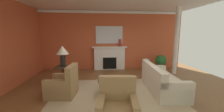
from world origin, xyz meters
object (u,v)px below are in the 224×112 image
coffee_table (114,84)px  sofa (161,81)px  fireplace (109,59)px  armchair_near_window (63,86)px  side_table (64,75)px  vase_mantel_right (120,43)px  mantel_mirror (109,35)px  potted_plant (161,62)px  armchair_facing_fireplace (117,110)px  vase_tall_corner (147,64)px  table_lamp (62,52)px

coffee_table → sofa: bearing=6.9°
fireplace → armchair_near_window: 3.47m
side_table → vase_mantel_right: (2.38, 2.11, 1.00)m
mantel_mirror → potted_plant: size_ratio=1.68×
armchair_facing_fireplace → coffee_table: (0.09, 1.44, 0.03)m
potted_plant → sofa: bearing=-114.1°
sofa → potted_plant: sofa is taller
armchair_facing_fireplace → vase_tall_corner: size_ratio=1.64×
sofa → armchair_near_window: (-3.13, -0.14, 0.01)m
armchair_facing_fireplace → vase_mantel_right: size_ratio=2.51×
armchair_near_window → vase_tall_corner: 4.49m
mantel_mirror → armchair_facing_fireplace: size_ratio=1.47×
vase_mantel_right → vase_tall_corner: bearing=-10.3°
side_table → coffee_table: bearing=-28.4°
sofa → side_table: sofa is taller
sofa → potted_plant: 2.50m
table_lamp → potted_plant: (4.35, 1.52, -0.73)m
coffee_table → vase_tall_corner: (2.00, 2.81, -0.05)m
sofa → side_table: size_ratio=3.09×
armchair_facing_fireplace → vase_tall_corner: (2.09, 4.25, -0.02)m
sofa → vase_mantel_right: 3.22m
fireplace → armchair_facing_fireplace: (-0.17, -4.55, -0.27)m
fireplace → table_lamp: table_lamp is taller
sofa → potted_plant: bearing=65.9°
table_lamp → side_table: bearing=0.0°
armchair_facing_fireplace → table_lamp: size_ratio=1.27×
sofa → mantel_mirror: bearing=116.3°
potted_plant → armchair_near_window: bearing=-149.7°
potted_plant → armchair_facing_fireplace: bearing=-124.6°
armchair_near_window → coffee_table: bearing=-1.8°
sofa → coffee_table: bearing=-173.1°
sofa → table_lamp: (-3.33, 0.75, 0.93)m
armchair_near_window → coffee_table: armchair_near_window is taller
sofa → side_table: 3.42m
fireplace → sofa: fireplace is taller
armchair_near_window → vase_mantel_right: vase_mantel_right is taller
mantel_mirror → side_table: bearing=-128.7°
side_table → table_lamp: table_lamp is taller
fireplace → armchair_facing_fireplace: bearing=-92.2°
sofa → side_table: bearing=167.2°
armchair_near_window → sofa: bearing=2.6°
vase_tall_corner → vase_mantel_right: size_ratio=1.53×
vase_tall_corner → side_table: bearing=-153.6°
fireplace → vase_mantel_right: vase_mantel_right is taller
mantel_mirror → potted_plant: 2.95m
table_lamp → vase_mantel_right: vase_mantel_right is taller
potted_plant → table_lamp: bearing=-160.7°
armchair_facing_fireplace → vase_mantel_right: vase_mantel_right is taller
vase_tall_corner → sofa: bearing=-99.0°
fireplace → vase_mantel_right: bearing=-5.1°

